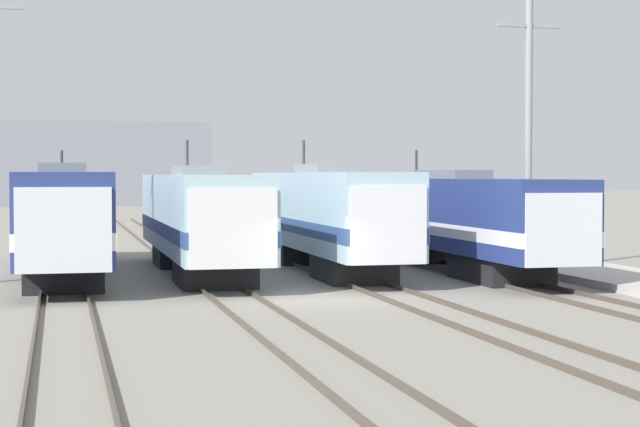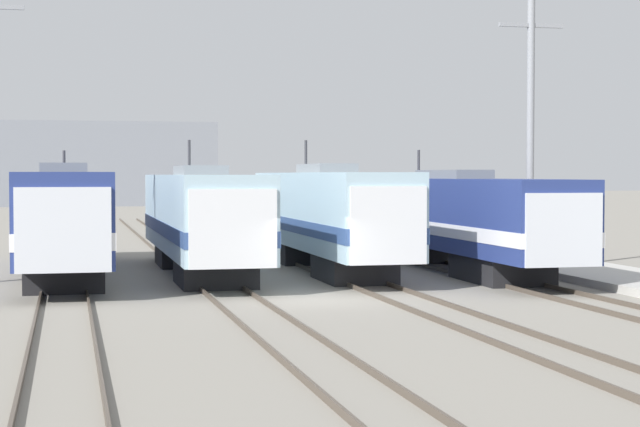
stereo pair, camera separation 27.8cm
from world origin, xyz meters
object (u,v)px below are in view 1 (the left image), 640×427
Objects in this scene: locomotive_center_left at (201,219)px; locomotive_center_right at (328,216)px; locomotive_far_right at (456,219)px; catenary_tower_right at (529,125)px; locomotive_far_left at (63,219)px.

locomotive_center_right is at bearing 4.43° from locomotive_center_left.
catenary_tower_right is at bearing -8.34° from locomotive_far_right.
catenary_tower_right is at bearing -3.17° from locomotive_center_left.
catenary_tower_right reaches higher than locomotive_center_right.
locomotive_far_left is 1.10× the size of locomotive_center_left.
locomotive_center_right is 1.54× the size of catenary_tower_right.
catenary_tower_right is at bearing -4.39° from locomotive_far_left.
catenary_tower_right is (2.92, -0.43, 3.77)m from locomotive_far_right.
locomotive_far_right is (5.11, -0.70, -0.12)m from locomotive_center_right.
locomotive_center_left is (5.11, -0.67, -0.04)m from locomotive_far_left.
catenary_tower_right reaches higher than locomotive_far_right.
locomotive_center_right is at bearing -1.56° from locomotive_far_left.
catenary_tower_right is (18.27, -1.40, 3.66)m from locomotive_far_left.
locomotive_center_right is at bearing 172.26° from locomotive_far_right.
locomotive_far_left is 0.93× the size of locomotive_far_right.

